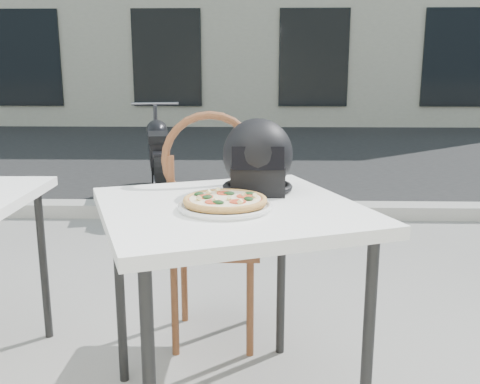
{
  "coord_description": "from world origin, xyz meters",
  "views": [
    {
      "loc": [
        0.34,
        -1.75,
        1.31
      ],
      "look_at": [
        0.29,
        0.08,
        0.89
      ],
      "focal_mm": 40.0,
      "sensor_mm": 36.0,
      "label": 1
    }
  ],
  "objects_px": {
    "cafe_chair_main": "(213,220)",
    "motorcycle": "(158,159)",
    "cafe_table_main": "(230,225)",
    "pizza": "(225,200)",
    "helmet": "(258,159)",
    "plate": "(225,206)"
  },
  "relations": [
    {
      "from": "cafe_chair_main",
      "to": "motorcycle",
      "type": "bearing_deg",
      "value": -75.45
    },
    {
      "from": "cafe_table_main",
      "to": "motorcycle",
      "type": "bearing_deg",
      "value": 104.25
    },
    {
      "from": "cafe_table_main",
      "to": "pizza",
      "type": "height_order",
      "value": "pizza"
    },
    {
      "from": "cafe_table_main",
      "to": "helmet",
      "type": "height_order",
      "value": "helmet"
    },
    {
      "from": "plate",
      "to": "motorcycle",
      "type": "height_order",
      "value": "motorcycle"
    },
    {
      "from": "cafe_chair_main",
      "to": "helmet",
      "type": "bearing_deg",
      "value": 123.44
    },
    {
      "from": "cafe_table_main",
      "to": "pizza",
      "type": "distance_m",
      "value": 0.13
    },
    {
      "from": "cafe_table_main",
      "to": "cafe_chair_main",
      "type": "height_order",
      "value": "cafe_chair_main"
    },
    {
      "from": "helmet",
      "to": "cafe_chair_main",
      "type": "xyz_separation_m",
      "value": [
        -0.2,
        0.31,
        -0.33
      ]
    },
    {
      "from": "pizza",
      "to": "cafe_chair_main",
      "type": "height_order",
      "value": "cafe_chair_main"
    },
    {
      "from": "motorcycle",
      "to": "cafe_table_main",
      "type": "bearing_deg",
      "value": -87.8
    },
    {
      "from": "motorcycle",
      "to": "plate",
      "type": "bearing_deg",
      "value": -88.25
    },
    {
      "from": "pizza",
      "to": "helmet",
      "type": "distance_m",
      "value": 0.33
    },
    {
      "from": "cafe_table_main",
      "to": "motorcycle",
      "type": "height_order",
      "value": "motorcycle"
    },
    {
      "from": "pizza",
      "to": "cafe_chair_main",
      "type": "distance_m",
      "value": 0.65
    },
    {
      "from": "pizza",
      "to": "motorcycle",
      "type": "height_order",
      "value": "motorcycle"
    },
    {
      "from": "plate",
      "to": "cafe_chair_main",
      "type": "relative_size",
      "value": 0.36
    },
    {
      "from": "cafe_chair_main",
      "to": "plate",
      "type": "bearing_deg",
      "value": 98.37
    },
    {
      "from": "plate",
      "to": "motorcycle",
      "type": "xyz_separation_m",
      "value": [
        -0.88,
        3.6,
        -0.42
      ]
    },
    {
      "from": "cafe_chair_main",
      "to": "motorcycle",
      "type": "xyz_separation_m",
      "value": [
        -0.79,
        3.0,
        -0.21
      ]
    },
    {
      "from": "pizza",
      "to": "cafe_chair_main",
      "type": "bearing_deg",
      "value": 98.62
    },
    {
      "from": "cafe_chair_main",
      "to": "motorcycle",
      "type": "distance_m",
      "value": 3.11
    }
  ]
}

